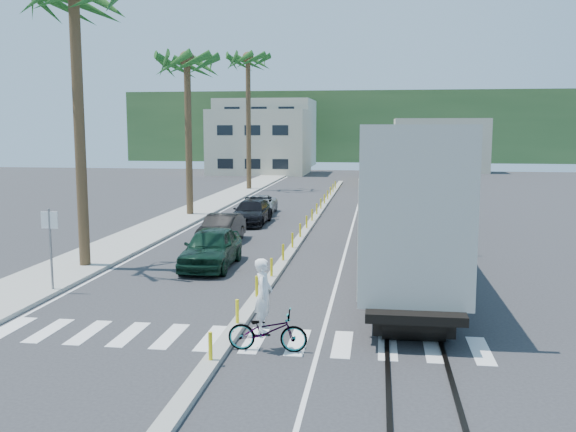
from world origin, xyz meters
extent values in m
plane|color=#28282B|center=(0.00, 0.00, 0.00)|extent=(140.00, 140.00, 0.00)
cube|color=gray|center=(-8.50, 25.00, 0.07)|extent=(3.00, 90.00, 0.15)
cube|color=black|center=(4.28, 28.00, 0.03)|extent=(0.12, 100.00, 0.06)
cube|color=black|center=(5.72, 28.00, 0.03)|extent=(0.12, 100.00, 0.06)
cube|color=gray|center=(0.00, 20.00, 0.07)|extent=(0.45, 60.00, 0.15)
cylinder|color=yellow|center=(0.00, -4.00, 0.50)|extent=(0.10, 0.10, 0.70)
cylinder|color=yellow|center=(0.00, -1.00, 0.50)|extent=(0.10, 0.10, 0.70)
cylinder|color=yellow|center=(0.00, 2.00, 0.50)|extent=(0.10, 0.10, 0.70)
cylinder|color=yellow|center=(0.00, 5.00, 0.50)|extent=(0.10, 0.10, 0.70)
cylinder|color=yellow|center=(0.00, 8.00, 0.50)|extent=(0.10, 0.10, 0.70)
cylinder|color=yellow|center=(0.00, 11.00, 0.50)|extent=(0.10, 0.10, 0.70)
cylinder|color=yellow|center=(0.00, 14.00, 0.50)|extent=(0.10, 0.10, 0.70)
cylinder|color=yellow|center=(0.00, 17.00, 0.50)|extent=(0.10, 0.10, 0.70)
cylinder|color=yellow|center=(0.00, 20.00, 0.50)|extent=(0.10, 0.10, 0.70)
cylinder|color=yellow|center=(0.00, 23.00, 0.50)|extent=(0.10, 0.10, 0.70)
cylinder|color=yellow|center=(0.00, 26.00, 0.50)|extent=(0.10, 0.10, 0.70)
cylinder|color=yellow|center=(0.00, 29.00, 0.50)|extent=(0.10, 0.10, 0.70)
cylinder|color=yellow|center=(0.00, 32.00, 0.50)|extent=(0.10, 0.10, 0.70)
cylinder|color=yellow|center=(0.00, 35.00, 0.50)|extent=(0.10, 0.10, 0.70)
cylinder|color=yellow|center=(0.00, 38.00, 0.50)|extent=(0.10, 0.10, 0.70)
cylinder|color=yellow|center=(0.00, 41.00, 0.50)|extent=(0.10, 0.10, 0.70)
cube|color=silver|center=(0.00, -2.00, 0.01)|extent=(14.00, 2.20, 0.01)
cube|color=silver|center=(-6.80, 25.00, 0.00)|extent=(0.12, 90.00, 0.01)
cube|color=silver|center=(2.50, 25.00, 0.00)|extent=(0.12, 90.00, 0.01)
cube|color=beige|center=(5.00, 4.44, 2.70)|extent=(3.00, 12.88, 3.40)
cylinder|color=beige|center=(5.00, 4.44, 4.40)|extent=(2.90, 12.58, 2.90)
cube|color=black|center=(5.00, 4.44, 0.50)|extent=(2.60, 12.88, 1.00)
cube|color=beige|center=(5.00, 19.44, 2.70)|extent=(3.00, 12.88, 3.40)
cylinder|color=beige|center=(5.00, 19.44, 4.40)|extent=(2.90, 12.58, 2.90)
cube|color=black|center=(5.00, 19.44, 0.50)|extent=(2.60, 12.88, 1.00)
cube|color=beige|center=(5.00, 34.44, 2.70)|extent=(3.00, 12.88, 3.40)
cylinder|color=beige|center=(5.00, 34.44, 4.40)|extent=(2.90, 12.58, 2.90)
cube|color=black|center=(5.00, 34.44, 0.50)|extent=(2.60, 12.88, 1.00)
cube|color=#4C4C4F|center=(5.00, 50.44, 1.05)|extent=(3.00, 17.00, 0.50)
cube|color=yellow|center=(5.00, 49.44, 2.60)|extent=(2.70, 12.24, 2.60)
cube|color=yellow|center=(5.00, 56.22, 2.90)|extent=(3.00, 3.74, 3.20)
cube|color=black|center=(5.00, 50.44, 0.45)|extent=(2.60, 13.60, 0.90)
cylinder|color=brown|center=(-8.00, 6.00, 5.50)|extent=(0.44, 0.44, 11.00)
cylinder|color=brown|center=(-8.30, 22.00, 5.00)|extent=(0.44, 0.44, 10.00)
sphere|color=#174C1A|center=(-8.30, 22.00, 10.15)|extent=(3.20, 3.20, 3.20)
cylinder|color=brown|center=(-8.00, 40.00, 6.00)|extent=(0.44, 0.44, 12.00)
sphere|color=#174C1A|center=(-8.00, 40.00, 12.15)|extent=(3.20, 3.20, 3.20)
cylinder|color=slate|center=(-7.30, 2.00, 1.50)|extent=(0.08, 0.08, 3.00)
cube|color=silver|center=(-7.30, 2.00, 2.60)|extent=(0.60, 0.04, 0.60)
cube|color=beige|center=(-11.00, 62.00, 4.00)|extent=(12.00, 10.00, 8.00)
cube|color=beige|center=(-13.00, 78.00, 5.00)|extent=(14.00, 12.00, 10.00)
cube|color=beige|center=(12.00, 70.00, 3.50)|extent=(12.00, 10.00, 7.00)
cube|color=#385628|center=(0.00, 100.00, 6.00)|extent=(80.00, 20.00, 12.00)
imported|color=black|center=(-2.86, 6.90, 0.83)|extent=(2.14, 4.94, 1.66)
imported|color=black|center=(-3.81, 12.51, 0.72)|extent=(1.77, 4.47, 1.44)
imported|color=black|center=(-3.58, 19.01, 0.72)|extent=(2.02, 4.95, 1.43)
imported|color=#A0A3A5|center=(-3.95, 23.55, 0.63)|extent=(2.55, 4.77, 1.27)
imported|color=#9EA0A5|center=(1.20, -2.77, 0.55)|extent=(0.80, 2.10, 1.09)
imported|color=white|center=(1.10, -2.77, 1.50)|extent=(0.71, 0.48, 1.90)
camera|label=1|loc=(3.97, -18.60, 5.76)|focal=40.00mm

